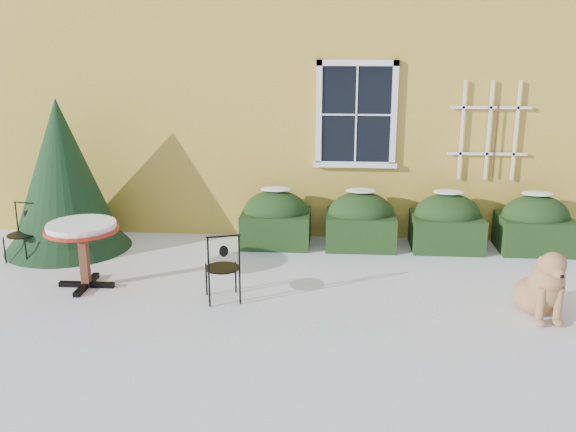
# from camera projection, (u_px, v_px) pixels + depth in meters

# --- Properties ---
(ground) EXTENTS (80.00, 80.00, 0.00)m
(ground) POSITION_uv_depth(u_px,v_px,m) (282.00, 313.00, 7.53)
(ground) COLOR white
(ground) RESTS_ON ground
(house) EXTENTS (12.40, 8.40, 6.40)m
(house) POSITION_uv_depth(u_px,v_px,m) (309.00, 31.00, 13.37)
(house) COLOR gold
(house) RESTS_ON ground
(hedge_row) EXTENTS (4.95, 0.80, 0.91)m
(hedge_row) POSITION_uv_depth(u_px,v_px,m) (403.00, 222.00, 9.75)
(hedge_row) COLOR black
(hedge_row) RESTS_ON ground
(evergreen_shrub) EXTENTS (1.88, 1.88, 2.28)m
(evergreen_shrub) POSITION_uv_depth(u_px,v_px,m) (64.00, 190.00, 9.58)
(evergreen_shrub) COLOR black
(evergreen_shrub) RESTS_ON ground
(bistro_table) EXTENTS (0.93, 0.93, 0.86)m
(bistro_table) POSITION_uv_depth(u_px,v_px,m) (82.00, 234.00, 8.11)
(bistro_table) COLOR black
(bistro_table) RESTS_ON ground
(patio_chair_near) EXTENTS (0.49, 0.48, 0.88)m
(patio_chair_near) POSITION_uv_depth(u_px,v_px,m) (223.00, 267.00, 7.75)
(patio_chair_near) COLOR black
(patio_chair_near) RESTS_ON ground
(patio_chair_far) EXTENTS (0.42, 0.42, 0.83)m
(patio_chair_far) POSITION_uv_depth(u_px,v_px,m) (23.00, 232.00, 9.20)
(patio_chair_far) COLOR black
(patio_chair_far) RESTS_ON ground
(dog) EXTENTS (0.60, 0.97, 0.87)m
(dog) POSITION_uv_depth(u_px,v_px,m) (543.00, 288.00, 7.34)
(dog) COLOR #B48250
(dog) RESTS_ON ground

